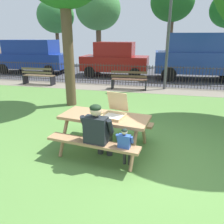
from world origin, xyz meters
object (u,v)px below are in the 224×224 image
at_px(park_bench_center, 129,80).
at_px(lamp_post_walkway, 169,27).
at_px(park_bench_left, 38,76).
at_px(far_tree_midleft, 98,9).
at_px(pizza_box_open, 115,111).
at_px(pizza_slice_on_table, 97,112).
at_px(parked_car_center, 115,59).
at_px(parked_car_right, 200,55).
at_px(adult_at_table, 98,131).
at_px(far_tree_center, 172,2).
at_px(picnic_table_foreground, 105,124).
at_px(child_at_table, 125,144).
at_px(far_tree_left, 56,16).
at_px(parked_car_left, 32,56).

height_order(park_bench_center, lamp_post_walkway, lamp_post_walkway).
distance_m(park_bench_left, far_tree_midleft, 10.21).
height_order(park_bench_left, lamp_post_walkway, lamp_post_walkway).
distance_m(pizza_box_open, pizza_slice_on_table, 0.45).
distance_m(pizza_box_open, parked_car_center, 9.18).
bearing_deg(parked_car_center, parked_car_right, 0.00).
distance_m(adult_at_table, far_tree_center, 16.18).
xyz_separation_m(picnic_table_foreground, pizza_slice_on_table, (-0.21, 0.17, 0.18)).
distance_m(pizza_slice_on_table, parked_car_center, 8.97).
height_order(picnic_table_foreground, park_bench_left, park_bench_left).
relative_size(child_at_table, far_tree_midleft, 0.13).
height_order(parked_car_center, parked_car_right, parked_car_right).
bearing_deg(far_tree_left, far_tree_center, -0.00).
distance_m(pizza_box_open, lamp_post_walkway, 6.39).
height_order(pizza_slice_on_table, adult_at_table, adult_at_table).
bearing_deg(adult_at_table, parked_car_center, 100.80).
bearing_deg(parked_car_center, park_bench_left, -133.58).
bearing_deg(pizza_box_open, parked_car_right, 73.17).
relative_size(pizza_slice_on_table, park_bench_center, 0.17).
bearing_deg(far_tree_left, pizza_box_open, -60.03).
height_order(picnic_table_foreground, park_bench_center, park_bench_center).
height_order(picnic_table_foreground, far_tree_midleft, far_tree_midleft).
bearing_deg(pizza_slice_on_table, park_bench_center, 91.98).
distance_m(far_tree_midleft, far_tree_center, 5.92).
distance_m(pizza_box_open, adult_at_table, 0.62).
xyz_separation_m(far_tree_midleft, far_tree_center, (5.91, 0.00, 0.37)).
relative_size(parked_car_left, parked_car_center, 1.19).
height_order(adult_at_table, parked_car_center, parked_car_center).
bearing_deg(far_tree_left, parked_car_left, -79.17).
relative_size(picnic_table_foreground, child_at_table, 2.41).
distance_m(park_bench_center, parked_car_center, 3.64).
height_order(pizza_slice_on_table, far_tree_left, far_tree_left).
xyz_separation_m(adult_at_table, child_at_table, (0.53, -0.10, -0.16)).
relative_size(pizza_box_open, far_tree_left, 0.11).
relative_size(parked_car_left, far_tree_center, 0.74).
bearing_deg(pizza_box_open, far_tree_center, 85.83).
relative_size(pizza_slice_on_table, far_tree_left, 0.05).
distance_m(far_tree_left, far_tree_midleft, 3.89).
relative_size(pizza_box_open, lamp_post_walkway, 0.14).
bearing_deg(parked_car_center, far_tree_center, 63.02).
distance_m(parked_car_center, far_tree_center, 7.79).
xyz_separation_m(parked_car_left, parked_car_center, (5.51, -0.00, -0.09)).
height_order(lamp_post_walkway, far_tree_left, far_tree_left).
bearing_deg(park_bench_center, park_bench_left, -180.00).
bearing_deg(lamp_post_walkway, pizza_box_open, -99.01).
bearing_deg(child_at_table, far_tree_midleft, 108.15).
distance_m(child_at_table, far_tree_left, 18.42).
relative_size(parked_car_right, far_tree_midleft, 0.79).
bearing_deg(far_tree_center, parked_car_center, -116.98).
xyz_separation_m(pizza_slice_on_table, parked_car_left, (-7.10, 8.82, 0.32)).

